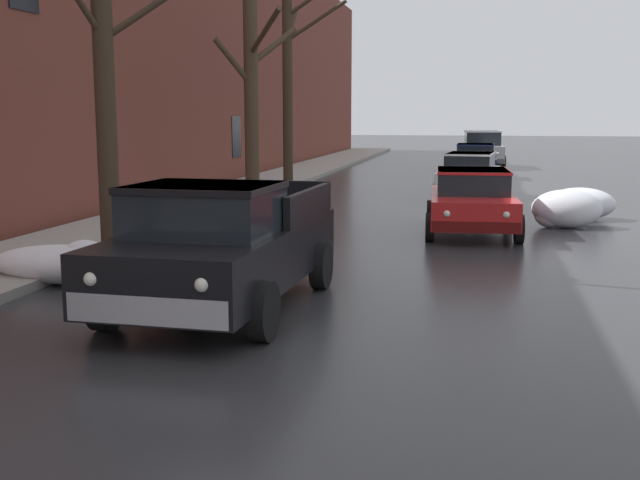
{
  "coord_description": "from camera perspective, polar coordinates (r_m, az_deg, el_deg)",
  "views": [
    {
      "loc": [
        1.96,
        -0.17,
        2.63
      ],
      "look_at": [
        0.03,
        9.36,
        1.08
      ],
      "focal_mm": 44.28,
      "sensor_mm": 36.0,
      "label": 1
    }
  ],
  "objects": [
    {
      "name": "sedan_red_parked_kerbside_close",
      "position": [
        17.84,
        10.93,
        2.88
      ],
      "size": [
        2.16,
        4.08,
        1.42
      ],
      "color": "red",
      "rests_on": "ground"
    },
    {
      "name": "suv_silver_queued_behind_truck",
      "position": [
        40.11,
        11.61,
        6.56
      ],
      "size": [
        2.29,
        4.9,
        1.82
      ],
      "color": "#B7B7BC",
      "rests_on": "ground"
    },
    {
      "name": "bare_tree_mid_block",
      "position": [
        22.37,
        -4.93,
        11.07
      ],
      "size": [
        2.28,
        3.13,
        6.55
      ],
      "color": "#423323",
      "rests_on": "ground"
    },
    {
      "name": "pickup_truck_black_approaching_near_lane",
      "position": [
        10.71,
        -7.16,
        -0.4
      ],
      "size": [
        2.37,
        4.96,
        1.76
      ],
      "color": "black",
      "rests_on": "ground"
    },
    {
      "name": "bare_tree_second_along_sidewalk",
      "position": [
        14.19,
        -15.35,
        13.18
      ],
      "size": [
        3.46,
        1.84,
        7.27
      ],
      "color": "#382B1E",
      "rests_on": "ground"
    },
    {
      "name": "brick_townhouse_facade",
      "position": [
        20.75,
        -17.23,
        15.3
      ],
      "size": [
        0.63,
        80.0,
        10.04
      ],
      "color": "brown",
      "rests_on": "ground"
    },
    {
      "name": "snow_bank_near_corner_left",
      "position": [
        12.99,
        -17.73,
        -1.66
      ],
      "size": [
        2.51,
        1.06,
        0.69
      ],
      "color": "white",
      "rests_on": "ground"
    },
    {
      "name": "bare_tree_far_down_block",
      "position": [
        26.56,
        -2.2,
        11.94
      ],
      "size": [
        2.13,
        1.68,
        7.42
      ],
      "color": "#382B1E",
      "rests_on": "ground"
    },
    {
      "name": "snow_bank_mid_block_left",
      "position": [
        19.23,
        -9.29,
        2.06
      ],
      "size": [
        1.88,
        0.97,
        0.64
      ],
      "color": "white",
      "rests_on": "ground"
    },
    {
      "name": "left_sidewalk_slab",
      "position": [
        19.97,
        -11.85,
        1.54
      ],
      "size": [
        2.74,
        80.0,
        0.15
      ],
      "primitive_type": "cube",
      "color": "gray",
      "rests_on": "ground"
    },
    {
      "name": "snow_bank_near_corner_right",
      "position": [
        19.29,
        17.24,
        2.11
      ],
      "size": [
        1.61,
        1.0,
        0.9
      ],
      "color": "white",
      "rests_on": "ground"
    },
    {
      "name": "snow_bank_along_left_kerb",
      "position": [
        20.93,
        18.33,
        2.48
      ],
      "size": [
        1.72,
        1.11,
        0.81
      ],
      "color": "white",
      "rests_on": "ground"
    },
    {
      "name": "sedan_darkblue_parked_far_down_block",
      "position": [
        33.15,
        11.13,
        5.67
      ],
      "size": [
        1.9,
        4.29,
        1.42
      ],
      "color": "navy",
      "rests_on": "ground"
    },
    {
      "name": "sedan_white_parked_kerbside_mid",
      "position": [
        25.51,
        10.74,
        4.7
      ],
      "size": [
        2.1,
        4.41,
        1.42
      ],
      "color": "silver",
      "rests_on": "ground"
    }
  ]
}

